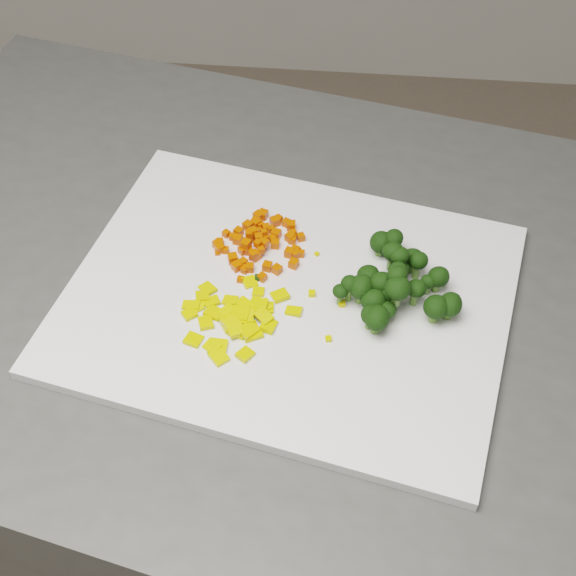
# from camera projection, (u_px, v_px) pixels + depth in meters

# --- Properties ---
(counter_block) EXTENTS (1.09, 0.87, 0.90)m
(counter_block) POSITION_uv_depth(u_px,v_px,m) (259.00, 472.00, 1.21)
(counter_block) COLOR #40413E
(counter_block) RESTS_ON ground
(cutting_board) EXTENTS (0.51, 0.44, 0.01)m
(cutting_board) POSITION_uv_depth(u_px,v_px,m) (288.00, 298.00, 0.83)
(cutting_board) COLOR white
(cutting_board) RESTS_ON counter_block
(carrot_pile) EXTENTS (0.10, 0.10, 0.03)m
(carrot_pile) POSITION_uv_depth(u_px,v_px,m) (260.00, 239.00, 0.86)
(carrot_pile) COLOR #CC3A02
(carrot_pile) RESTS_ON cutting_board
(pepper_pile) EXTENTS (0.12, 0.12, 0.02)m
(pepper_pile) POSITION_uv_depth(u_px,v_px,m) (239.00, 317.00, 0.80)
(pepper_pile) COLOR #D7C00B
(pepper_pile) RESTS_ON cutting_board
(broccoli_pile) EXTENTS (0.12, 0.12, 0.06)m
(broccoli_pile) POSITION_uv_depth(u_px,v_px,m) (397.00, 275.00, 0.81)
(broccoli_pile) COLOR black
(broccoli_pile) RESTS_ON cutting_board
(carrot_cube_0) EXTENTS (0.01, 0.01, 0.01)m
(carrot_cube_0) POSITION_uv_depth(u_px,v_px,m) (242.00, 268.00, 0.85)
(carrot_cube_0) COLOR #CC3A02
(carrot_cube_0) RESTS_ON carrot_pile
(carrot_cube_1) EXTENTS (0.01, 0.01, 0.01)m
(carrot_cube_1) POSITION_uv_depth(u_px,v_px,m) (239.00, 232.00, 0.88)
(carrot_cube_1) COLOR #CC3A02
(carrot_cube_1) RESTS_ON carrot_pile
(carrot_cube_2) EXTENTS (0.01, 0.01, 0.01)m
(carrot_cube_2) POSITION_uv_depth(u_px,v_px,m) (237.00, 266.00, 0.85)
(carrot_cube_2) COLOR #CC3A02
(carrot_cube_2) RESTS_ON carrot_pile
(carrot_cube_3) EXTENTS (0.01, 0.01, 0.01)m
(carrot_cube_3) POSITION_uv_depth(u_px,v_px,m) (287.00, 223.00, 0.89)
(carrot_cube_3) COLOR #CC3A02
(carrot_cube_3) RESTS_ON carrot_pile
(carrot_cube_4) EXTENTS (0.01, 0.01, 0.01)m
(carrot_cube_4) POSITION_uv_depth(u_px,v_px,m) (246.00, 244.00, 0.86)
(carrot_cube_4) COLOR #CC3A02
(carrot_cube_4) RESTS_ON carrot_pile
(carrot_cube_5) EXTENTS (0.01, 0.01, 0.01)m
(carrot_cube_5) POSITION_uv_depth(u_px,v_px,m) (258.00, 216.00, 0.90)
(carrot_cube_5) COLOR #CC3A02
(carrot_cube_5) RESTS_ON carrot_pile
(carrot_cube_6) EXTENTS (0.01, 0.01, 0.01)m
(carrot_cube_6) POSITION_uv_depth(u_px,v_px,m) (256.00, 223.00, 0.89)
(carrot_cube_6) COLOR #CC3A02
(carrot_cube_6) RESTS_ON carrot_pile
(carrot_cube_7) EXTENTS (0.01, 0.01, 0.01)m
(carrot_cube_7) POSITION_uv_depth(u_px,v_px,m) (243.00, 262.00, 0.85)
(carrot_cube_7) COLOR #CC3A02
(carrot_cube_7) RESTS_ON carrot_pile
(carrot_cube_8) EXTENTS (0.01, 0.01, 0.01)m
(carrot_cube_8) POSITION_uv_depth(u_px,v_px,m) (232.00, 237.00, 0.88)
(carrot_cube_8) COLOR #CC3A02
(carrot_cube_8) RESTS_ON carrot_pile
(carrot_cube_9) EXTENTS (0.01, 0.01, 0.01)m
(carrot_cube_9) POSITION_uv_depth(u_px,v_px,m) (220.00, 241.00, 0.88)
(carrot_cube_9) COLOR #CC3A02
(carrot_cube_9) RESTS_ON carrot_pile
(carrot_cube_10) EXTENTS (0.01, 0.01, 0.01)m
(carrot_cube_10) POSITION_uv_depth(u_px,v_px,m) (276.00, 234.00, 0.88)
(carrot_cube_10) COLOR #CC3A02
(carrot_cube_10) RESTS_ON carrot_pile
(carrot_cube_11) EXTENTS (0.01, 0.01, 0.01)m
(carrot_cube_11) POSITION_uv_depth(u_px,v_px,m) (249.00, 234.00, 0.87)
(carrot_cube_11) COLOR #CC3A02
(carrot_cube_11) RESTS_ON carrot_pile
(carrot_cube_12) EXTENTS (0.01, 0.01, 0.01)m
(carrot_cube_12) POSITION_uv_depth(u_px,v_px,m) (233.00, 259.00, 0.86)
(carrot_cube_12) COLOR #CC3A02
(carrot_cube_12) RESTS_ON carrot_pile
(carrot_cube_13) EXTENTS (0.01, 0.01, 0.01)m
(carrot_cube_13) POSITION_uv_depth(u_px,v_px,m) (253.00, 255.00, 0.85)
(carrot_cube_13) COLOR #CC3A02
(carrot_cube_13) RESTS_ON carrot_pile
(carrot_cube_14) EXTENTS (0.01, 0.01, 0.01)m
(carrot_cube_14) POSITION_uv_depth(u_px,v_px,m) (257.00, 232.00, 0.88)
(carrot_cube_14) COLOR #CC3A02
(carrot_cube_14) RESTS_ON carrot_pile
(carrot_cube_15) EXTENTS (0.01, 0.01, 0.01)m
(carrot_cube_15) POSITION_uv_depth(u_px,v_px,m) (249.00, 250.00, 0.87)
(carrot_cube_15) COLOR #CC3A02
(carrot_cube_15) RESTS_ON carrot_pile
(carrot_cube_16) EXTENTS (0.01, 0.01, 0.01)m
(carrot_cube_16) POSITION_uv_depth(u_px,v_px,m) (278.00, 219.00, 0.90)
(carrot_cube_16) COLOR #CC3A02
(carrot_cube_16) RESTS_ON carrot_pile
(carrot_cube_17) EXTENTS (0.01, 0.01, 0.01)m
(carrot_cube_17) POSITION_uv_depth(u_px,v_px,m) (266.00, 228.00, 0.89)
(carrot_cube_17) COLOR #CC3A02
(carrot_cube_17) RESTS_ON carrot_pile
(carrot_cube_18) EXTENTS (0.01, 0.01, 0.01)m
(carrot_cube_18) POSITION_uv_depth(u_px,v_px,m) (251.00, 239.00, 0.88)
(carrot_cube_18) COLOR #CC3A02
(carrot_cube_18) RESTS_ON carrot_pile
(carrot_cube_19) EXTENTS (0.01, 0.01, 0.01)m
(carrot_cube_19) POSITION_uv_depth(u_px,v_px,m) (277.00, 269.00, 0.85)
(carrot_cube_19) COLOR #CC3A02
(carrot_cube_19) RESTS_ON carrot_pile
(carrot_cube_20) EXTENTS (0.01, 0.01, 0.01)m
(carrot_cube_20) POSITION_uv_depth(u_px,v_px,m) (271.00, 229.00, 0.89)
(carrot_cube_20) COLOR #CC3A02
(carrot_cube_20) RESTS_ON carrot_pile
(carrot_cube_21) EXTENTS (0.01, 0.01, 0.01)m
(carrot_cube_21) POSITION_uv_depth(u_px,v_px,m) (272.00, 238.00, 0.88)
(carrot_cube_21) COLOR #CC3A02
(carrot_cube_21) RESTS_ON carrot_pile
(carrot_cube_22) EXTENTS (0.01, 0.01, 0.01)m
(carrot_cube_22) POSITION_uv_depth(u_px,v_px,m) (261.00, 250.00, 0.86)
(carrot_cube_22) COLOR #CC3A02
(carrot_cube_22) RESTS_ON carrot_pile
(carrot_cube_23) EXTENTS (0.01, 0.01, 0.01)m
(carrot_cube_23) POSITION_uv_depth(u_px,v_px,m) (220.00, 248.00, 0.87)
(carrot_cube_23) COLOR #CC3A02
(carrot_cube_23) RESTS_ON carrot_pile
(carrot_cube_24) EXTENTS (0.01, 0.01, 0.01)m
(carrot_cube_24) POSITION_uv_depth(u_px,v_px,m) (301.00, 237.00, 0.88)
(carrot_cube_24) COLOR #CC3A02
(carrot_cube_24) RESTS_ON carrot_pile
(carrot_cube_25) EXTENTS (0.01, 0.01, 0.01)m
(carrot_cube_25) POSITION_uv_depth(u_px,v_px,m) (245.00, 270.00, 0.85)
(carrot_cube_25) COLOR #CC3A02
(carrot_cube_25) RESTS_ON carrot_pile
(carrot_cube_26) EXTENTS (0.01, 0.01, 0.01)m
(carrot_cube_26) POSITION_uv_depth(u_px,v_px,m) (289.00, 253.00, 0.86)
(carrot_cube_26) COLOR #CC3A02
(carrot_cube_26) RESTS_ON carrot_pile
(carrot_cube_27) EXTENTS (0.01, 0.01, 0.01)m
(carrot_cube_27) POSITION_uv_depth(u_px,v_px,m) (264.00, 233.00, 0.87)
(carrot_cube_27) COLOR #CC3A02
(carrot_cube_27) RESTS_ON carrot_pile
(carrot_cube_28) EXTENTS (0.01, 0.01, 0.01)m
(carrot_cube_28) POSITION_uv_depth(u_px,v_px,m) (263.00, 215.00, 0.90)
(carrot_cube_28) COLOR #CC3A02
(carrot_cube_28) RESTS_ON carrot_pile
(carrot_cube_29) EXTENTS (0.01, 0.01, 0.01)m
(carrot_cube_29) POSITION_uv_depth(u_px,v_px,m) (264.00, 238.00, 0.88)
(carrot_cube_29) COLOR #CC3A02
(carrot_cube_29) RESTS_ON carrot_pile
(carrot_cube_30) EXTENTS (0.01, 0.01, 0.01)m
(carrot_cube_30) POSITION_uv_depth(u_px,v_px,m) (267.00, 266.00, 0.85)
(carrot_cube_30) COLOR #CC3A02
(carrot_cube_30) RESTS_ON carrot_pile
(carrot_cube_31) EXTENTS (0.01, 0.01, 0.01)m
(carrot_cube_31) POSITION_uv_depth(u_px,v_px,m) (295.00, 254.00, 0.86)
(carrot_cube_31) COLOR #CC3A02
(carrot_cube_31) RESTS_ON carrot_pile
(carrot_cube_32) EXTENTS (0.01, 0.01, 0.01)m
(carrot_cube_32) POSITION_uv_depth(u_px,v_px,m) (262.00, 277.00, 0.84)
(carrot_cube_32) COLOR #CC3A02
(carrot_cube_32) RESTS_ON carrot_pile
(carrot_cube_33) EXTENTS (0.01, 0.01, 0.01)m
(carrot_cube_33) POSITION_uv_depth(u_px,v_px,m) (292.00, 240.00, 0.88)
(carrot_cube_33) COLOR #CC3A02
(carrot_cube_33) RESTS_ON carrot_pile
(carrot_cube_34) EXTENTS (0.01, 0.01, 0.01)m
(carrot_cube_34) POSITION_uv_depth(u_px,v_px,m) (257.00, 234.00, 0.88)
(carrot_cube_34) COLOR #CC3A02
(carrot_cube_34) RESTS_ON carrot_pile
(carrot_cube_35) EXTENTS (0.01, 0.01, 0.01)m
(carrot_cube_35) POSITION_uv_depth(u_px,v_px,m) (258.00, 224.00, 0.89)
(carrot_cube_35) COLOR #CC3A02
(carrot_cube_35) RESTS_ON carrot_pile
(carrot_cube_36) EXTENTS (0.01, 0.01, 0.01)m
(carrot_cube_36) POSITION_uv_depth(u_px,v_px,m) (252.00, 232.00, 0.87)
(carrot_cube_36) COLOR #CC3A02
(carrot_cube_36) RESTS_ON carrot_pile
(carrot_cube_37) EXTENTS (0.01, 0.01, 0.01)m
(carrot_cube_37) POSITION_uv_depth(u_px,v_px,m) (265.00, 243.00, 0.86)
(carrot_cube_37) COLOR #CC3A02
(carrot_cube_37) RESTS_ON carrot_pile
(carrot_cube_38) EXTENTS (0.01, 0.01, 0.01)m
(carrot_cube_38) POSITION_uv_depth(u_px,v_px,m) (291.00, 226.00, 0.89)
(carrot_cube_38) COLOR #CC3A02
(carrot_cube_38) RESTS_ON carrot_pile
(carrot_cube_39) EXTENTS (0.01, 0.01, 0.01)m
(carrot_cube_39) POSITION_uv_depth(u_px,v_px,m) (258.00, 244.00, 0.86)
(carrot_cube_39) COLOR #CC3A02
(carrot_cube_39) RESTS_ON carrot_pile
(carrot_cube_40) EXTENTS (0.01, 0.01, 0.01)m
(carrot_cube_40) POSITION_uv_depth(u_px,v_px,m) (255.00, 255.00, 0.86)
(carrot_cube_40) COLOR #CC3A02
(carrot_cube_40) RESTS_ON carrot_pile
(carrot_cube_41) EXTENTS (0.01, 0.01, 0.01)m
(carrot_cube_41) POSITION_uv_depth(u_px,v_px,m) (259.00, 232.00, 0.88)
(carrot_cube_41) COLOR #CC3A02
(carrot_cube_41) RESTS_ON carrot_pile
(carrot_cube_42) EXTENTS (0.01, 0.01, 0.01)m
(carrot_cube_42) POSITION_uv_depth(u_px,v_px,m) (259.00, 238.00, 0.87)
(carrot_cube_42) COLOR #CC3A02
(carrot_cube_42) RESTS_ON carrot_pile
(carrot_cube_43) EXTENTS (0.01, 0.01, 0.01)m
(carrot_cube_43) POSITION_uv_depth(u_px,v_px,m) (298.00, 251.00, 0.87)
(carrot_cube_43) COLOR #CC3A02
(carrot_cube_43) RESTS_ON carrot_pile
(carrot_cube_44) EXTENTS (0.01, 0.01, 0.01)m
(carrot_cube_44) POSITION_uv_depth(u_px,v_px,m) (245.00, 268.00, 0.85)
(carrot_cube_44) COLOR #CC3A02
(carrot_cube_44) RESTS_ON carrot_pile
(carrot_cube_45) EXTENTS (0.01, 0.01, 0.01)m
(carrot_cube_45) POSITION_uv_depth(u_px,v_px,m) (275.00, 221.00, 0.89)
(carrot_cube_45) COLOR #CC3A02
(carrot_cube_45) RESTS_ON carrot_pile
(carrot_cube_46) EXTENTS (0.01, 0.01, 0.01)m
(carrot_cube_46) POSITION_uv_depth(u_px,v_px,m) (256.00, 237.00, 0.88)
(carrot_cube_46) COLOR #CC3A02
(carrot_cube_46) RESTS_ON carrot_pile
(carrot_cube_47) EXTENTS (0.01, 0.01, 0.01)m
(carrot_cube_47) POSITION_uv_depth(u_px,v_px,m) (290.00, 237.00, 0.88)
(carrot_cube_47) COLOR #CC3A02
(carrot_cube_47) RESTS_ON carrot_pile
(carrot_cube_48) EXTENTS (0.01, 0.01, 0.01)m
(carrot_cube_48) POSITION_uv_depth(u_px,v_px,m) (263.00, 214.00, 0.90)
(carrot_cube_48) COLOR #CC3A02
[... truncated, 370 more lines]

